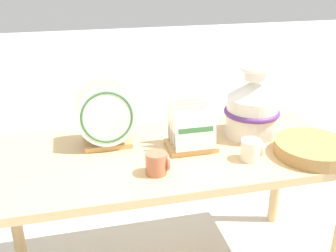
{
  "coord_description": "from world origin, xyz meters",
  "views": [
    {
      "loc": [
        -0.34,
        -1.4,
        1.39
      ],
      "look_at": [
        0.0,
        0.0,
        0.77
      ],
      "focal_mm": 42.0,
      "sensor_mm": 36.0,
      "label": 1
    }
  ],
  "objects_px": {
    "dish_rack_square_plates": "(191,134)",
    "mug_cream_glaze": "(252,150)",
    "dish_rack_round_plates": "(106,119)",
    "mug_terracotta_glaze": "(157,163)",
    "ceramic_vase": "(252,106)",
    "wicker_charger_stack": "(313,149)"
  },
  "relations": [
    {
      "from": "dish_rack_square_plates",
      "to": "mug_cream_glaze",
      "type": "height_order",
      "value": "dish_rack_square_plates"
    },
    {
      "from": "dish_rack_round_plates",
      "to": "mug_cream_glaze",
      "type": "xyz_separation_m",
      "value": [
        0.53,
        -0.26,
        -0.08
      ]
    },
    {
      "from": "mug_terracotta_glaze",
      "to": "mug_cream_glaze",
      "type": "xyz_separation_m",
      "value": [
        0.38,
        0.02,
        0.0
      ]
    },
    {
      "from": "ceramic_vase",
      "to": "mug_cream_glaze",
      "type": "height_order",
      "value": "ceramic_vase"
    },
    {
      "from": "dish_rack_square_plates",
      "to": "mug_terracotta_glaze",
      "type": "relative_size",
      "value": 2.29
    },
    {
      "from": "dish_rack_round_plates",
      "to": "wicker_charger_stack",
      "type": "height_order",
      "value": "dish_rack_round_plates"
    },
    {
      "from": "ceramic_vase",
      "to": "dish_rack_square_plates",
      "type": "relative_size",
      "value": 1.6
    },
    {
      "from": "dish_rack_square_plates",
      "to": "wicker_charger_stack",
      "type": "xyz_separation_m",
      "value": [
        0.46,
        -0.18,
        -0.04
      ]
    },
    {
      "from": "ceramic_vase",
      "to": "dish_rack_square_plates",
      "type": "distance_m",
      "value": 0.31
    },
    {
      "from": "ceramic_vase",
      "to": "dish_rack_square_plates",
      "type": "xyz_separation_m",
      "value": [
        -0.29,
        -0.06,
        -0.07
      ]
    },
    {
      "from": "mug_terracotta_glaze",
      "to": "dish_rack_square_plates",
      "type": "bearing_deg",
      "value": 43.44
    },
    {
      "from": "dish_rack_round_plates",
      "to": "wicker_charger_stack",
      "type": "relative_size",
      "value": 0.87
    },
    {
      "from": "dish_rack_round_plates",
      "to": "mug_cream_glaze",
      "type": "distance_m",
      "value": 0.6
    },
    {
      "from": "dish_rack_round_plates",
      "to": "dish_rack_square_plates",
      "type": "distance_m",
      "value": 0.35
    },
    {
      "from": "ceramic_vase",
      "to": "wicker_charger_stack",
      "type": "relative_size",
      "value": 1.03
    },
    {
      "from": "dish_rack_round_plates",
      "to": "dish_rack_square_plates",
      "type": "relative_size",
      "value": 1.36
    },
    {
      "from": "wicker_charger_stack",
      "to": "mug_cream_glaze",
      "type": "relative_size",
      "value": 3.58
    },
    {
      "from": "ceramic_vase",
      "to": "dish_rack_round_plates",
      "type": "distance_m",
      "value": 0.63
    },
    {
      "from": "ceramic_vase",
      "to": "mug_terracotta_glaze",
      "type": "xyz_separation_m",
      "value": [
        -0.47,
        -0.23,
        -0.09
      ]
    },
    {
      "from": "dish_rack_square_plates",
      "to": "mug_terracotta_glaze",
      "type": "xyz_separation_m",
      "value": [
        -0.18,
        -0.17,
        -0.02
      ]
    },
    {
      "from": "ceramic_vase",
      "to": "dish_rack_round_plates",
      "type": "xyz_separation_m",
      "value": [
        -0.63,
        0.05,
        -0.02
      ]
    },
    {
      "from": "dish_rack_round_plates",
      "to": "mug_terracotta_glaze",
      "type": "distance_m",
      "value": 0.33
    }
  ]
}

